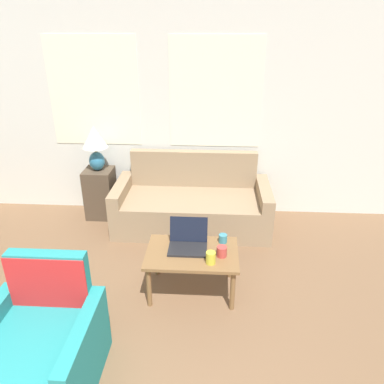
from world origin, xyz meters
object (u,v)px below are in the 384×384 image
Objects in this scene: coffee_table at (192,257)px; cup_navy at (222,251)px; couch at (192,205)px; laptop at (188,242)px; cup_yellow at (223,238)px; table_lamp at (95,143)px; cup_white at (211,258)px; armchair at (41,350)px.

cup_navy is at bearing -10.35° from coffee_table.
couch is 1.22m from laptop.
cup_navy reaches higher than coffee_table.
coffee_table is 0.35m from cup_yellow.
laptop is at bearing 118.13° from coffee_table.
cup_navy is at bearing -93.42° from cup_yellow.
table_lamp is at bearing 132.14° from laptop.
cup_white is (0.21, -0.24, -0.00)m from laptop.
couch is 2.23× the size of coffee_table.
table_lamp is at bearing 131.49° from coffee_table.
cup_white is at bearing 36.77° from armchair.
laptop is (-0.04, 0.08, 0.11)m from coffee_table.
coffee_table is at bearing 136.55° from cup_white.
couch reaches higher than coffee_table.
table_lamp is 2.19m from cup_navy.
table_lamp is at bearing 132.04° from cup_white.
coffee_table is (0.08, -1.28, 0.12)m from couch.
armchair is 1.57× the size of table_lamp.
coffee_table is (0.98, 1.02, 0.11)m from armchair.
laptop is at bearing 157.50° from cup_navy.
couch reaches higher than cup_white.
cup_yellow is 0.36m from cup_white.
cup_white is at bearing -47.96° from table_lamp.
laptop is at bearing -162.44° from cup_yellow.
cup_white is (0.25, -1.44, 0.23)m from couch.
laptop is (1.23, -1.35, -0.50)m from table_lamp.
cup_white reaches higher than coffee_table.
laptop reaches higher than cup_yellow.
table_lamp is at bearing 141.02° from cup_yellow.
cup_navy is (1.53, -1.48, -0.51)m from table_lamp.
couch is 2.47m from armchair.
armchair is at bearing -133.85° from coffee_table.
table_lamp is at bearing 96.61° from armchair.
couch is 17.10× the size of cup_white.
laptop is 4.35× the size of cup_yellow.
armchair reaches higher than laptop.
cup_white reaches higher than cup_navy.
coffee_table is 0.29m from cup_navy.
couch is at bearing 104.45° from cup_navy.
laptop is 0.34m from cup_yellow.
coffee_table is at bearing -86.61° from couch.
laptop is (0.94, 1.10, 0.22)m from armchair.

